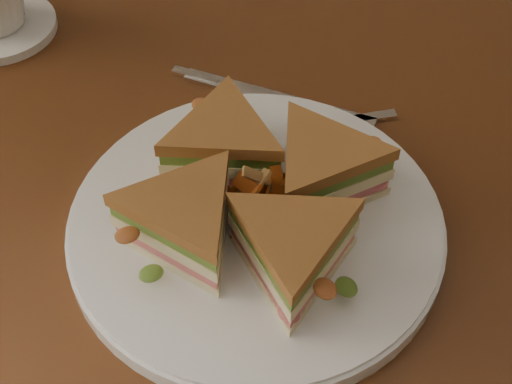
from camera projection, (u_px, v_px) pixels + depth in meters
table at (274, 240)px, 0.72m from camera, size 1.20×0.80×0.75m
plate at (256, 225)px, 0.59m from camera, size 0.31×0.31×0.02m
sandwich_wedges at (256, 196)px, 0.57m from camera, size 0.26×0.26×0.06m
crisps_mound at (256, 199)px, 0.57m from camera, size 0.09×0.09×0.05m
spoon at (258, 133)px, 0.67m from camera, size 0.18×0.07×0.01m
knife at (264, 96)px, 0.71m from camera, size 0.21×0.08×0.00m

